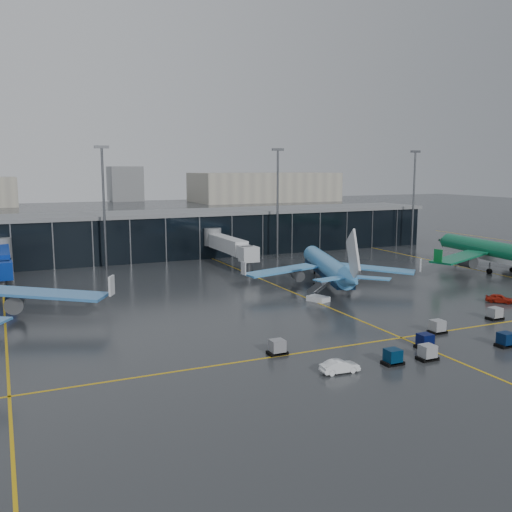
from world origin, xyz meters
name	(u,v)px	position (x,y,z in m)	size (l,w,h in m)	color
ground	(276,318)	(0.00, 0.00, 0.00)	(600.00, 600.00, 0.00)	#282B2D
terminal_pier	(161,234)	(0.00, 62.00, 5.42)	(142.00, 17.00, 10.70)	black
jet_bridges	(1,259)	(-35.00, 42.99, 4.55)	(94.00, 27.50, 7.20)	#595B60
flood_masts	(196,201)	(5.00, 50.00, 13.81)	(203.00, 0.50, 25.50)	#595B60
distant_hangars	(152,188)	(49.94, 270.08, 8.79)	(260.00, 71.00, 22.00)	#B2AD99
taxi_lines	(302,296)	(10.00, 10.61, 0.01)	(220.00, 120.00, 0.02)	gold
airliner_klm_near	(327,254)	(18.36, 16.50, 5.67)	(32.43, 36.93, 11.35)	#4292D8
airliner_aer_lingus	(496,240)	(57.25, 14.79, 6.43)	(36.77, 41.87, 12.87)	#0C6640
baggage_carts	(426,339)	(10.73, -18.68, 0.76)	(36.64, 11.09, 1.70)	black
mobile_airstair	(318,296)	(10.65, 6.44, 0.77)	(3.20, 3.78, 3.45)	white
service_van_red	(499,298)	(36.03, -6.22, 0.70)	(1.65, 4.09, 1.39)	maroon
service_van_white	(340,366)	(-3.69, -22.32, 0.69)	(1.45, 4.17, 1.37)	white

